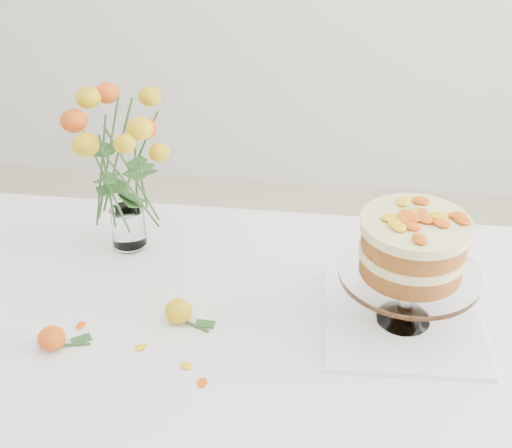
# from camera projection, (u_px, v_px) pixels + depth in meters

# --- Properties ---
(table) EXTENTS (1.43, 0.93, 0.76)m
(table) POSITION_uv_depth(u_px,v_px,m) (211.00, 351.00, 1.52)
(table) COLOR tan
(table) RESTS_ON ground
(napkin) EXTENTS (0.34, 0.34, 0.01)m
(napkin) POSITION_uv_depth(u_px,v_px,m) (403.00, 321.00, 1.47)
(napkin) COLOR white
(napkin) RESTS_ON table
(cake_stand) EXTENTS (0.28, 0.28, 0.25)m
(cake_stand) POSITION_uv_depth(u_px,v_px,m) (412.00, 252.00, 1.38)
(cake_stand) COLOR white
(cake_stand) RESTS_ON napkin
(rose_vase) EXTENTS (0.27, 0.27, 0.41)m
(rose_vase) POSITION_uv_depth(u_px,v_px,m) (120.00, 156.00, 1.59)
(rose_vase) COLOR white
(rose_vase) RESTS_ON table
(loose_rose_near) EXTENTS (0.10, 0.06, 0.05)m
(loose_rose_near) POSITION_uv_depth(u_px,v_px,m) (179.00, 311.00, 1.47)
(loose_rose_near) COLOR yellow
(loose_rose_near) RESTS_ON table
(loose_rose_far) EXTENTS (0.10, 0.06, 0.05)m
(loose_rose_far) POSITION_uv_depth(u_px,v_px,m) (52.00, 338.00, 1.40)
(loose_rose_far) COLOR #B92E09
(loose_rose_far) RESTS_ON table
(stray_petal_a) EXTENTS (0.03, 0.02, 0.00)m
(stray_petal_a) POSITION_uv_depth(u_px,v_px,m) (141.00, 347.00, 1.41)
(stray_petal_a) COLOR yellow
(stray_petal_a) RESTS_ON table
(stray_petal_b) EXTENTS (0.03, 0.02, 0.00)m
(stray_petal_b) POSITION_uv_depth(u_px,v_px,m) (186.00, 366.00, 1.36)
(stray_petal_b) COLOR yellow
(stray_petal_b) RESTS_ON table
(stray_petal_c) EXTENTS (0.03, 0.02, 0.00)m
(stray_petal_c) POSITION_uv_depth(u_px,v_px,m) (202.00, 383.00, 1.32)
(stray_petal_c) COLOR yellow
(stray_petal_c) RESTS_ON table
(stray_petal_d) EXTENTS (0.03, 0.02, 0.00)m
(stray_petal_d) POSITION_uv_depth(u_px,v_px,m) (81.00, 325.00, 1.46)
(stray_petal_d) COLOR yellow
(stray_petal_d) RESTS_ON table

